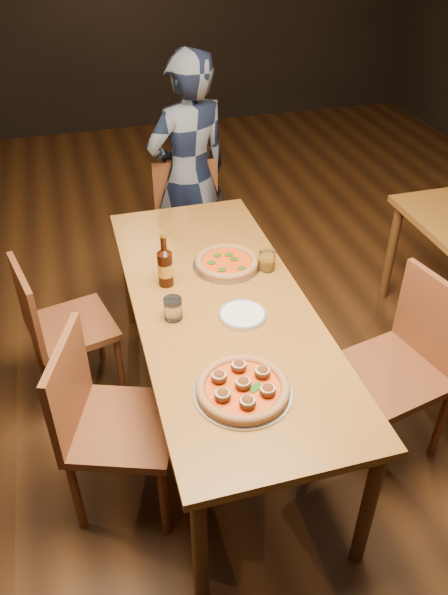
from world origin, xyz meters
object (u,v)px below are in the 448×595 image
object	(u,v)px
chair_main_nw	(123,425)
pizza_meatball	(243,388)
beer_bottle	(165,268)
chair_main_sw	(72,326)
amber_glass	(267,260)
chair_end	(191,233)
diner	(189,177)
pizza_margherita	(227,262)
table_main	(221,316)
plate_stack	(242,315)
water_glass	(173,309)
chair_main_e	(391,372)

from	to	relation	value
chair_main_nw	pizza_meatball	size ratio (longest dim) A/B	2.44
chair_main_nw	beer_bottle	distance (m)	0.76
chair_main_sw	amber_glass	world-z (taller)	chair_main_sw
chair_end	diner	bearing A→B (deg)	81.83
pizza_margherita	beer_bottle	world-z (taller)	beer_bottle
table_main	beer_bottle	size ratio (longest dim) A/B	7.53
table_main	chair_main_sw	bearing A→B (deg)	149.32
plate_stack	diner	world-z (taller)	diner
table_main	chair_end	xyz separation A→B (m)	(0.12, 1.17, -0.22)
chair_main_nw	beer_bottle	xyz separation A→B (m)	(0.32, 0.59, 0.37)
diner	water_glass	bearing A→B (deg)	56.28
table_main	chair_main_e	xyz separation A→B (m)	(0.72, -0.39, -0.19)
table_main	chair_main_nw	world-z (taller)	chair_main_nw
chair_main_sw	pizza_margherita	xyz separation A→B (m)	(0.82, -0.12, 0.33)
table_main	pizza_meatball	xyz separation A→B (m)	(-0.07, -0.58, 0.10)
chair_main_sw	pizza_meatball	bearing A→B (deg)	-160.91
chair_end	pizza_margherita	size ratio (longest dim) A/B	2.63
pizza_margherita	amber_glass	bearing A→B (deg)	-23.07
pizza_margherita	chair_main_nw	bearing A→B (deg)	-134.15
pizza_meatball	beer_bottle	size ratio (longest dim) A/B	1.45
plate_stack	pizza_meatball	bearing A→B (deg)	-106.93
chair_main_nw	chair_main_sw	world-z (taller)	chair_main_nw
pizza_margherita	diner	world-z (taller)	diner
pizza_meatball	pizza_margherita	bearing A→B (deg)	78.21
chair_main_e	pizza_margherita	xyz separation A→B (m)	(-0.61, 0.69, 0.29)
pizza_margherita	amber_glass	world-z (taller)	amber_glass
chair_main_nw	pizza_margherita	bearing A→B (deg)	-24.39
chair_main_sw	chair_main_e	xyz separation A→B (m)	(1.42, -0.81, 0.04)
table_main	chair_end	bearing A→B (deg)	84.30
chair_main_nw	chair_end	world-z (taller)	chair_main_nw
plate_stack	chair_main_nw	bearing A→B (deg)	-157.98
chair_main_e	pizza_margherita	bearing A→B (deg)	-150.90
chair_main_e	water_glass	world-z (taller)	chair_main_e
chair_main_sw	diner	xyz separation A→B (m)	(0.85, 0.89, 0.35)
table_main	plate_stack	size ratio (longest dim) A/B	9.38
chair_main_e	beer_bottle	size ratio (longest dim) A/B	3.65
pizza_margherita	plate_stack	xyz separation A→B (m)	(-0.04, -0.42, -0.01)
chair_main_e	pizza_meatball	distance (m)	0.86
table_main	chair_end	distance (m)	1.19
chair_main_nw	diner	size ratio (longest dim) A/B	0.60
chair_main_nw	diner	distance (m)	1.84
chair_main_e	beer_bottle	bearing A→B (deg)	-135.52
chair_main_nw	amber_glass	world-z (taller)	chair_main_nw
plate_stack	beer_bottle	world-z (taller)	beer_bottle
table_main	diner	bearing A→B (deg)	83.54
chair_main_sw	beer_bottle	xyz separation A→B (m)	(0.49, -0.20, 0.40)
plate_stack	water_glass	xyz separation A→B (m)	(-0.30, 0.08, 0.04)
beer_bottle	water_glass	xyz separation A→B (m)	(-0.02, -0.27, -0.04)
chair_main_sw	chair_end	xyz separation A→B (m)	(0.82, 0.75, 0.01)
table_main	plate_stack	world-z (taller)	plate_stack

